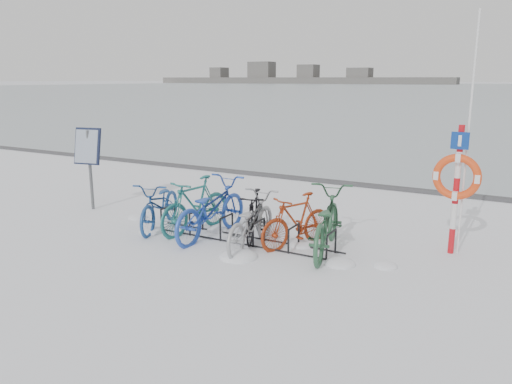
{
  "coord_description": "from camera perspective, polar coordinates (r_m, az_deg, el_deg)",
  "views": [
    {
      "loc": [
        4.66,
        -7.87,
        3.05
      ],
      "look_at": [
        -0.03,
        0.6,
        0.84
      ],
      "focal_mm": 35.0,
      "sensor_mm": 36.0,
      "label": 1
    }
  ],
  "objects": [
    {
      "name": "bike_6",
      "position": [
        8.99,
        7.99,
        -3.17
      ],
      "size": [
        1.23,
        2.34,
        1.17
      ],
      "primitive_type": "imported",
      "rotation": [
        0.0,
        0.0,
        3.35
      ],
      "color": "#2B583A",
      "rests_on": "ground"
    },
    {
      "name": "bike_0",
      "position": [
        10.56,
        -10.87,
        -1.22
      ],
      "size": [
        1.28,
        2.11,
        1.04
      ],
      "primitive_type": "imported",
      "rotation": [
        0.0,
        0.0,
        0.32
      ],
      "color": "navy",
      "rests_on": "ground"
    },
    {
      "name": "bike_rack",
      "position": [
        9.59,
        -1.57,
        -4.55
      ],
      "size": [
        4.0,
        0.48,
        0.46
      ],
      "color": "black",
      "rests_on": "ground"
    },
    {
      "name": "shoreline",
      "position": [
        296.32,
        3.79,
        12.8
      ],
      "size": [
        180.0,
        12.0,
        9.5
      ],
      "color": "#484848",
      "rests_on": "ground"
    },
    {
      "name": "snow_drifts",
      "position": [
        9.35,
        -0.85,
        -6.16
      ],
      "size": [
        6.04,
        2.05,
        0.24
      ],
      "color": "white",
      "rests_on": "ground"
    },
    {
      "name": "ground",
      "position": [
        9.64,
        -1.56,
        -5.57
      ],
      "size": [
        900.0,
        900.0,
        0.0
      ],
      "primitive_type": "plane",
      "color": "white",
      "rests_on": "ground"
    },
    {
      "name": "bike_1",
      "position": [
        10.17,
        -6.95,
        -1.31
      ],
      "size": [
        0.82,
        1.97,
        1.15
      ],
      "primitive_type": "imported",
      "rotation": [
        0.0,
        0.0,
        -0.15
      ],
      "color": "#216C6A",
      "rests_on": "ground"
    },
    {
      "name": "bike_5",
      "position": [
        9.26,
        4.67,
        -3.09
      ],
      "size": [
        1.11,
        1.75,
        1.02
      ],
      "primitive_type": "imported",
      "rotation": [
        0.0,
        0.0,
        -0.41
      ],
      "color": "maroon",
      "rests_on": "ground"
    },
    {
      "name": "bike_2",
      "position": [
        9.81,
        -5.17,
        -1.72
      ],
      "size": [
        0.84,
        2.26,
        1.17
      ],
      "primitive_type": "imported",
      "rotation": [
        0.0,
        0.0,
        3.11
      ],
      "color": "#244AB4",
      "rests_on": "ground"
    },
    {
      "name": "info_board",
      "position": [
        12.27,
        -18.65,
        4.44
      ],
      "size": [
        0.68,
        0.37,
        1.94
      ],
      "rotation": [
        0.0,
        0.0,
        0.21
      ],
      "color": "#595B5E",
      "rests_on": "ground"
    },
    {
      "name": "quay_edge",
      "position": [
        14.84,
        10.09,
        1.01
      ],
      "size": [
        400.0,
        0.25,
        0.1
      ],
      "primitive_type": "cube",
      "color": "#3F3F42",
      "rests_on": "ground"
    },
    {
      "name": "bike_4",
      "position": [
        9.15,
        -0.63,
        -3.21
      ],
      "size": [
        0.88,
        2.02,
        1.03
      ],
      "primitive_type": "imported",
      "rotation": [
        0.0,
        0.0,
        3.24
      ],
      "color": "#95979B",
      "rests_on": "ground"
    },
    {
      "name": "bike_3",
      "position": [
        9.72,
        -0.15,
        -2.48
      ],
      "size": [
        0.93,
        1.65,
        0.95
      ],
      "primitive_type": "imported",
      "rotation": [
        0.0,
        0.0,
        0.33
      ],
      "color": "black",
      "rests_on": "ground"
    },
    {
      "name": "lifebuoy_station",
      "position": [
        9.23,
        22.0,
        1.58
      ],
      "size": [
        0.8,
        0.23,
        4.15
      ],
      "color": "red",
      "rests_on": "ground"
    }
  ]
}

